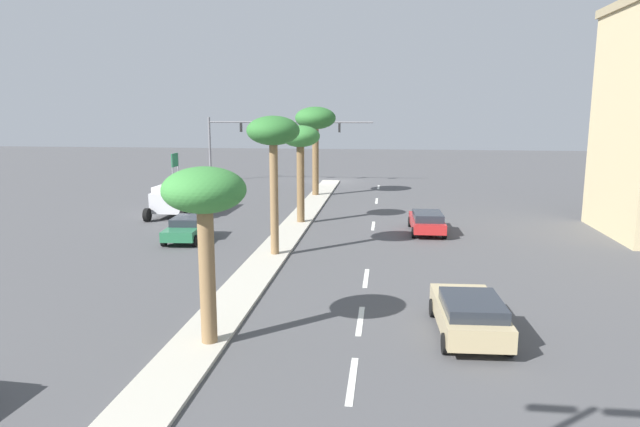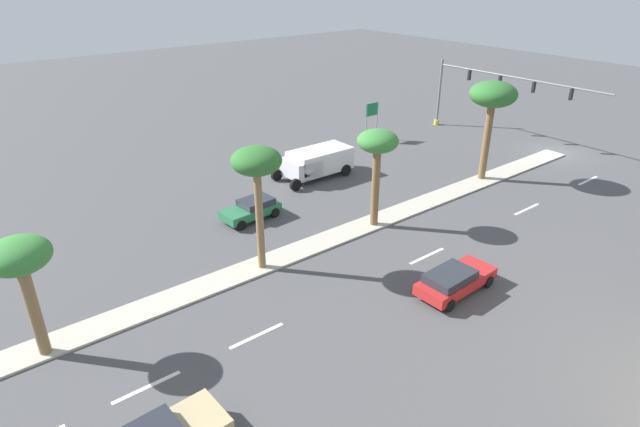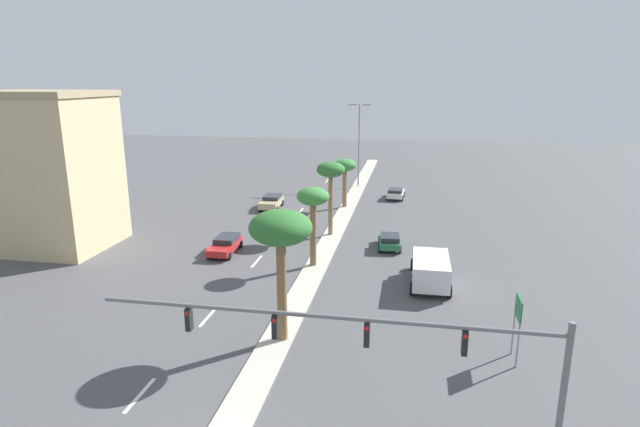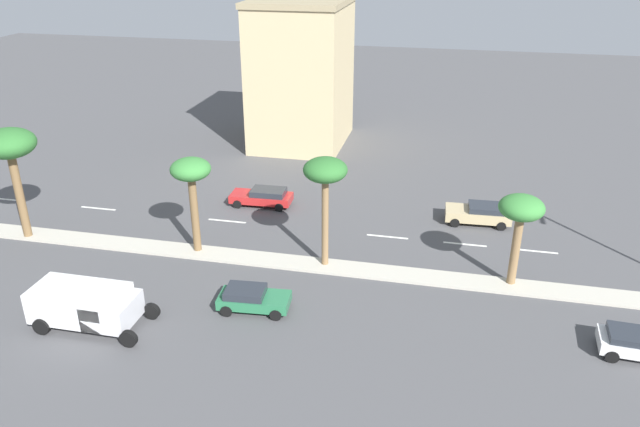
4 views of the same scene
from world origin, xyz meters
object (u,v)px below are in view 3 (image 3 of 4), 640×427
(sedan_green_near, at_px, (390,240))
(sedan_white_outboard, at_px, (396,193))
(palm_tree_rear, at_px, (313,201))
(directional_road_sign, at_px, (518,315))
(commercial_building, at_px, (45,171))
(palm_tree_inboard, at_px, (345,168))
(box_truck, at_px, (430,268))
(sedan_tan_far, at_px, (272,201))
(palm_tree_outboard, at_px, (331,173))
(palm_tree_center, at_px, (281,232))
(street_lamp_left, at_px, (359,139))
(traffic_signal_gantry, at_px, (421,368))
(sedan_red_trailing, at_px, (225,244))

(sedan_green_near, height_order, sedan_white_outboard, sedan_green_near)
(palm_tree_rear, bearing_deg, directional_road_sign, -42.60)
(commercial_building, relative_size, palm_tree_inboard, 2.43)
(palm_tree_inboard, xyz_separation_m, box_truck, (9.04, -21.63, -3.40))
(sedan_tan_far, xyz_separation_m, box_truck, (17.20, -19.90, 0.46))
(palm_tree_outboard, bearing_deg, commercial_building, -162.73)
(sedan_tan_far, bearing_deg, palm_tree_center, -73.44)
(sedan_tan_far, relative_size, sedan_green_near, 1.15)
(palm_tree_center, xyz_separation_m, street_lamp_left, (-0.42, 43.61, 0.14))
(palm_tree_rear, height_order, sedan_tan_far, palm_tree_rear)
(palm_tree_inboard, relative_size, sedan_green_near, 1.38)
(palm_tree_center, xyz_separation_m, palm_tree_rear, (-0.57, 11.99, -1.09))
(traffic_signal_gantry, xyz_separation_m, palm_tree_outboard, (-7.92, 29.35, 1.56))
(directional_road_sign, bearing_deg, street_lamp_left, 106.41)
(sedan_tan_far, bearing_deg, street_lamp_left, 58.75)
(commercial_building, distance_m, palm_tree_outboard, 24.65)
(commercial_building, bearing_deg, palm_tree_inboard, 38.19)
(sedan_white_outboard, bearing_deg, box_truck, -82.78)
(traffic_signal_gantry, bearing_deg, sedan_white_outboard, 93.07)
(palm_tree_rear, distance_m, palm_tree_inboard, 19.48)
(commercial_building, distance_m, box_truck, 33.04)
(street_lamp_left, bearing_deg, palm_tree_outboard, -90.31)
(palm_tree_rear, relative_size, sedan_red_trailing, 1.34)
(sedan_tan_far, bearing_deg, box_truck, -49.16)
(sedan_green_near, bearing_deg, palm_tree_outboard, 153.43)
(palm_tree_center, distance_m, sedan_green_near, 19.14)
(palm_tree_rear, relative_size, palm_tree_outboard, 0.90)
(palm_tree_center, height_order, box_truck, palm_tree_center)
(commercial_building, xyz_separation_m, box_truck, (32.43, -3.23, -5.47))
(traffic_signal_gantry, xyz_separation_m, street_lamp_left, (-7.79, 52.58, 2.07))
(commercial_building, distance_m, sedan_white_outboard, 38.10)
(palm_tree_center, relative_size, palm_tree_rear, 1.20)
(palm_tree_outboard, bearing_deg, sedan_tan_far, 131.60)
(street_lamp_left, relative_size, sedan_white_outboard, 2.80)
(sedan_white_outboard, bearing_deg, palm_tree_inboard, -135.00)
(directional_road_sign, relative_size, palm_tree_center, 0.48)
(directional_road_sign, xyz_separation_m, sedan_tan_far, (-21.25, 29.68, -1.80))
(box_truck, bearing_deg, traffic_signal_gantry, -92.98)
(palm_tree_rear, height_order, palm_tree_outboard, palm_tree_outboard)
(traffic_signal_gantry, height_order, sedan_tan_far, traffic_signal_gantry)
(palm_tree_inboard, bearing_deg, sedan_red_trailing, -114.06)
(palm_tree_outboard, xyz_separation_m, sedan_tan_far, (-8.30, 9.35, -5.21))
(sedan_tan_far, distance_m, sedan_white_outboard, 15.58)
(sedan_green_near, bearing_deg, sedan_white_outboard, 90.59)
(directional_road_sign, bearing_deg, palm_tree_inboard, 112.64)
(street_lamp_left, height_order, sedan_white_outboard, street_lamp_left)
(traffic_signal_gantry, distance_m, sedan_red_trailing, 28.12)
(sedan_green_near, distance_m, box_truck, 8.39)
(palm_tree_inboard, height_order, street_lamp_left, street_lamp_left)
(sedan_white_outboard, xyz_separation_m, sedan_red_trailing, (-13.42, -23.13, 0.02))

